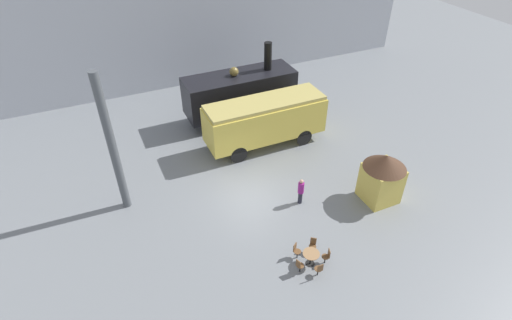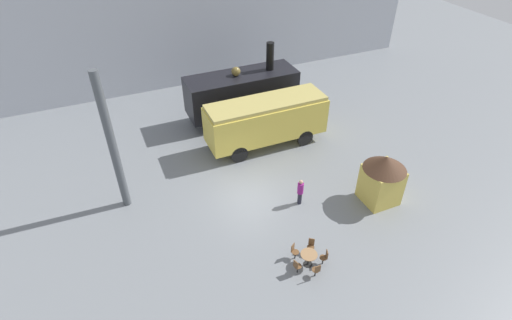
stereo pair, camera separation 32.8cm
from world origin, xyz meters
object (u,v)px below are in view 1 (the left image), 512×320
object	(u,v)px
cafe_table_near	(311,256)
ticket_kiosk	(383,175)
steam_locomotive	(240,92)
visitor_person	(301,190)
cafe_chair_0	(313,244)
passenger_coach_vintage	(265,119)

from	to	relation	value
cafe_table_near	ticket_kiosk	size ratio (longest dim) A/B	0.27
ticket_kiosk	steam_locomotive	bearing A→B (deg)	107.38
visitor_person	ticket_kiosk	bearing A→B (deg)	-19.70
cafe_chair_0	ticket_kiosk	xyz separation A→B (m)	(5.38, 1.81, 1.16)
cafe_table_near	visitor_person	distance (m)	4.27
passenger_coach_vintage	ticket_kiosk	bearing A→B (deg)	-65.17
visitor_person	ticket_kiosk	xyz separation A→B (m)	(4.19, -1.50, 0.78)
steam_locomotive	cafe_table_near	world-z (taller)	steam_locomotive
cafe_table_near	visitor_person	world-z (taller)	visitor_person
passenger_coach_vintage	cafe_chair_0	size ratio (longest dim) A/B	9.05
steam_locomotive	visitor_person	xyz separation A→B (m)	(-0.59, -10.00, -1.24)
cafe_table_near	cafe_chair_0	world-z (taller)	cafe_chair_0
cafe_chair_0	ticket_kiosk	world-z (taller)	ticket_kiosk
passenger_coach_vintage	cafe_table_near	bearing A→B (deg)	-103.26
passenger_coach_vintage	visitor_person	xyz separation A→B (m)	(-0.70, -6.06, -1.09)
visitor_person	cafe_chair_0	bearing A→B (deg)	-109.65
passenger_coach_vintage	ticket_kiosk	xyz separation A→B (m)	(3.50, -7.56, -0.31)
steam_locomotive	cafe_chair_0	size ratio (longest dim) A/B	9.16
steam_locomotive	cafe_chair_0	bearing A→B (deg)	-97.60
steam_locomotive	visitor_person	size ratio (longest dim) A/B	4.84
cafe_chair_0	cafe_table_near	bearing A→B (deg)	0.00
visitor_person	ticket_kiosk	world-z (taller)	ticket_kiosk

